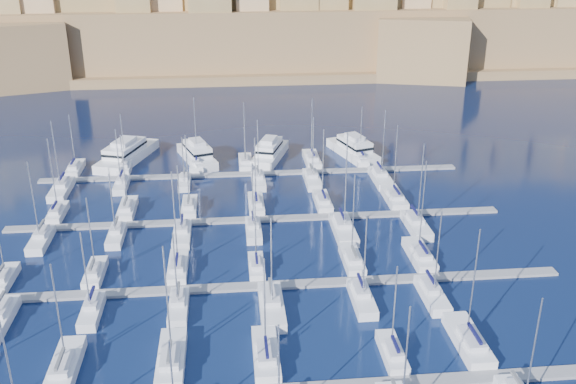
{
  "coord_description": "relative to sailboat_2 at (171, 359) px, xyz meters",
  "views": [
    {
      "loc": [
        -4.49,
        -89.34,
        46.4
      ],
      "look_at": [
        4.77,
        6.0,
        6.73
      ],
      "focal_mm": 40.0,
      "sensor_mm": 36.0,
      "label": 1
    }
  ],
  "objects": [
    {
      "name": "sailboat_29",
      "position": [
        37.12,
        43.97,
        -0.01
      ],
      "size": [
        3.05,
        10.18,
        14.53
      ],
      "color": "white",
      "rests_on": "ground"
    },
    {
      "name": "sailboat_22",
      "position": [
        24.31,
        10.74,
        -0.03
      ],
      "size": [
        2.63,
        8.76,
        13.38
      ],
      "color": "white",
      "rests_on": "ground"
    },
    {
      "name": "sailboat_17",
      "position": [
        35.43,
        21.79,
        0.0
      ],
      "size": [
        2.94,
        9.8,
        15.86
      ],
      "color": "white",
      "rests_on": "ground"
    },
    {
      "name": "sailboat_39",
      "position": [
        10.75,
        65.4,
        -0.02
      ],
      "size": [
        2.71,
        9.02,
        13.79
      ],
      "color": "white",
      "rests_on": "ground"
    },
    {
      "name": "sailboat_27",
      "position": [
        11.89,
        43.33,
        -0.03
      ],
      "size": [
        2.66,
        8.88,
        13.2
      ],
      "color": "white",
      "rests_on": "ground"
    },
    {
      "name": "sailboat_45",
      "position": [
        12.91,
        54.82,
        -0.03
      ],
      "size": [
        2.58,
        8.6,
        13.42
      ],
      "color": "white",
      "rests_on": "ground"
    },
    {
      "name": "sailboat_13",
      "position": [
        -12.27,
        20.97,
        -0.04
      ],
      "size": [
        2.44,
        8.14,
        12.47
      ],
      "color": "white",
      "rests_on": "ground"
    },
    {
      "name": "sailboat_32",
      "position": [
        -0.57,
        32.5,
        -0.03
      ],
      "size": [
        2.77,
        9.25,
        12.95
      ],
      "color": "white",
      "rests_on": "ground"
    },
    {
      "name": "sailboat_1",
      "position": [
        -11.82,
        -0.23,
        -0.02
      ],
      "size": [
        2.93,
        9.78,
        13.77
      ],
      "color": "white",
      "rests_on": "ground"
    },
    {
      "name": "sailboat_38",
      "position": [
        0.72,
        65.61,
        -0.01
      ],
      "size": [
        2.83,
        9.45,
        15.02
      ],
      "color": "white",
      "rests_on": "ground"
    },
    {
      "name": "sailboat_35",
      "position": [
        37.88,
        32.16,
        -0.0
      ],
      "size": [
        2.98,
        9.94,
        15.35
      ],
      "color": "white",
      "rests_on": "ground"
    },
    {
      "name": "sailboat_24",
      "position": [
        -22.51,
        42.9,
        -0.02
      ],
      "size": [
        2.4,
        8.0,
        14.27
      ],
      "color": "white",
      "rests_on": "ground"
    },
    {
      "name": "sailboat_40",
      "position": [
        24.88,
        65.9,
        -0.01
      ],
      "size": [
        3.01,
        10.03,
        14.14
      ],
      "color": "white",
      "rests_on": "ground"
    },
    {
      "name": "sailboat_21",
      "position": [
        12.2,
        9.92,
        -0.01
      ],
      "size": [
        3.13,
        10.42,
        13.98
      ],
      "color": "white",
      "rests_on": "ground"
    },
    {
      "name": "pontoon_mid_far",
      "position": [
        11.93,
        38.01,
        -0.56
      ],
      "size": [
        84.0,
        2.0,
        0.4
      ],
      "primitive_type": "cube",
      "color": "slate",
      "rests_on": "ground"
    },
    {
      "name": "sailboat_36",
      "position": [
        -24.04,
        65.19,
        -0.04
      ],
      "size": [
        2.57,
        8.58,
        12.22
      ],
      "color": "white",
      "rests_on": "ground"
    },
    {
      "name": "sailboat_46",
      "position": [
        23.44,
        54.41,
        -0.02
      ],
      "size": [
        2.83,
        9.42,
        13.79
      ],
      "color": "white",
      "rests_on": "ground"
    },
    {
      "name": "sailboat_44",
      "position": [
        -1.34,
        55.44,
        -0.07
      ],
      "size": [
        2.2,
        7.33,
        10.29
      ],
      "color": "white",
      "rests_on": "ground"
    },
    {
      "name": "ground",
      "position": [
        11.93,
        28.01,
        -0.76
      ],
      "size": [
        600.0,
        600.0,
        0.0
      ],
      "primitive_type": "plane",
      "color": "black",
      "rests_on": "ground"
    },
    {
      "name": "sailboat_15",
      "position": [
        10.78,
        20.63,
        -0.05
      ],
      "size": [
        2.23,
        7.44,
        12.11
      ],
      "color": "white",
      "rests_on": "ground"
    },
    {
      "name": "sailboat_2",
      "position": [
        0.0,
        0.0,
        0.0
      ],
      "size": [
        3.07,
        10.23,
        15.18
      ],
      "color": "white",
      "rests_on": "ground"
    },
    {
      "name": "sailboat_43",
      "position": [
        -13.34,
        55.19,
        -0.04
      ],
      "size": [
        2.35,
        7.84,
        12.26
      ],
      "color": "white",
      "rests_on": "ground"
    },
    {
      "name": "fortified_city",
      "position": [
        11.74,
        183.27,
        13.98
      ],
      "size": [
        460.0,
        108.95,
        59.52
      ],
      "color": "brown",
      "rests_on": "ground"
    },
    {
      "name": "sailboat_12",
      "position": [
        -24.63,
        20.67,
        -0.05
      ],
      "size": [
        2.26,
        7.52,
        11.42
      ],
      "color": "white",
      "rests_on": "ground"
    },
    {
      "name": "sailboat_30",
      "position": [
        -22.7,
        32.71,
        -0.02
      ],
      "size": [
        2.64,
        8.81,
        14.24
      ],
      "color": "white",
      "rests_on": "ground"
    },
    {
      "name": "sailboat_19",
      "position": [
        -10.93,
        11.15,
        -0.04
      ],
      "size": [
        2.38,
        7.93,
        12.42
      ],
      "color": "white",
      "rests_on": "ground"
    },
    {
      "name": "pontoon_far",
      "position": [
        11.93,
        60.01,
        -0.56
      ],
      "size": [
        84.0,
        2.0,
        0.4
      ],
      "primitive_type": "cube",
      "color": "slate",
      "rests_on": "ground"
    },
    {
      "name": "sailboat_20",
      "position": [
        0.15,
        11.03,
        -0.05
      ],
      "size": [
        2.45,
        8.17,
        11.91
      ],
      "color": "white",
      "rests_on": "ground"
    },
    {
      "name": "sailboat_4",
      "position": [
        25.43,
        -1.26,
        -0.05
      ],
      "size": [
        2.3,
        7.67,
        12.14
      ],
      "color": "white",
      "rests_on": "ground"
    },
    {
      "name": "sailboat_3",
      "position": [
        10.8,
        -0.26,
        -0.02
      ],
      "size": [
        2.91,
        9.71,
        13.27
      ],
      "color": "white",
      "rests_on": "ground"
    },
    {
      "name": "sailboat_37",
      "position": [
        -14.0,
        65.13,
        -0.04
      ],
      "size": [
        2.54,
        8.47,
        12.12
      ],
      "color": "white",
      "rests_on": "ground"
    },
    {
      "name": "motor_yacht_b",
      "position": [
        0.66,
        69.02,
        0.96
      ],
      "size": [
        9.36,
        16.28,
        5.25
      ],
      "color": "white",
      "rests_on": "ground"
    },
    {
      "name": "sailboat_47",
      "position": [
        37.0,
        53.98,
        -0.0
      ],
      "size": [
        3.09,
        10.3,
        14.91
      ],
      "color": "white",
      "rests_on": "ground"
    },
    {
      "name": "sailboat_41",
      "position": [
        35.16,
        64.94,
        -0.04
      ],
      "size": [
        2.42,
        8.07,
        12.5
      ],
      "color": "white",
      "rests_on": "ground"
    },
    {
      "name": "sailboat_42",
      "position": [
        -24.26,
        53.97,
        -0.0
      ],
      "size": [
        3.1,
        10.32,
        14.51
      ],
      "color": "white",
      "rests_on": "ground"
    },
    {
      "name": "sailboat_34",
      "position": [
        25.57,
        31.73,
        0.02
      ],
      "size": [
        3.24,
        10.8,
        17.72
      ],
      "color": "white",
      "rests_on": "ground"
    },
    {
      "name": "sailboat_23",
      "position": [
        33.9,
        10.68,
        -0.03
      ],
      "size": [
        2.66,
        8.88,
        13.55
      ],
      "color": "white",
      "rests_on": "ground"
    },
    {
      "name": "motor_yacht_a",
      "position": [
        -14.4,
        70.97,
        0.96
      ],
      "size": [
        11.88,
        20.52,
        5.25
      ],
      "color": "white",
      "rests_on": "ground"
    },
    {
      "name": "sailboat_33",
      "position": [
        10.93,
        32.97,
        -0.04
      ],
      "size": [
        2.49,
        8.28,
        12.72
      ],
      "color": "white",
      "rests_on": "ground"
    },
    {
      "name": "pontoon_mid_near",
      "position": [
        11.93,
        16.01,
        -0.56
      ],
      "size": [
        84.0,
        2.0,
        0.4
      ],
      "primitive_type": "cube",
      "color": "slate",
      "rests_on": "ground"
    },
    {
      "name": "sailboat_28",
      "position": [
        23.86,
        43.28,
        -0.02
      ],
      "size": [
        2.63,
        8.76,
        14.39
      ],
      "color": "white",
      "rests_on": "ground"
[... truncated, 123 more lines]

